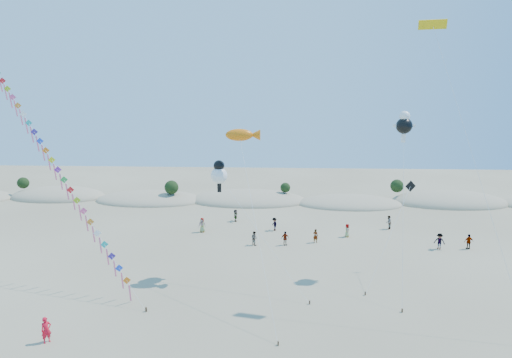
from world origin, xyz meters
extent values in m
ellipsoid|color=gray|center=(-32.00, 46.00, 0.00)|extent=(16.00, 8.80, 3.60)
ellipsoid|color=#1B3B15|center=(-32.00, 46.00, 0.99)|extent=(12.80, 5.76, 0.64)
ellipsoid|color=gray|center=(-16.00, 44.60, 0.00)|extent=(17.60, 9.68, 3.00)
ellipsoid|color=#1B3B15|center=(-16.00, 44.60, 0.83)|extent=(14.08, 6.34, 0.70)
ellipsoid|color=gray|center=(0.00, 45.30, 0.00)|extent=(19.00, 10.45, 3.40)
ellipsoid|color=#1B3B15|center=(0.00, 45.30, 0.94)|extent=(15.20, 6.84, 0.76)
ellipsoid|color=gray|center=(16.00, 43.90, 0.00)|extent=(16.40, 9.02, 2.80)
ellipsoid|color=#1B3B15|center=(16.00, 43.90, 0.77)|extent=(13.12, 5.90, 0.66)
ellipsoid|color=gray|center=(32.00, 45.70, 0.00)|extent=(18.00, 9.90, 3.80)
ellipsoid|color=#1B3B15|center=(32.00, 45.70, 1.04)|extent=(14.40, 6.48, 0.72)
sphere|color=black|center=(-38.00, 46.20, 2.36)|extent=(1.90, 1.90, 1.90)
sphere|color=black|center=(-12.00, 43.40, 2.48)|extent=(2.20, 2.20, 2.20)
sphere|color=black|center=(6.00, 45.40, 2.24)|extent=(1.60, 1.60, 1.60)
sphere|color=black|center=(24.00, 46.80, 2.44)|extent=(2.10, 2.10, 2.10)
cube|color=#3F2D1E|center=(-5.07, 8.10, 0.17)|extent=(0.12, 0.12, 0.35)
cylinder|color=silver|center=(-15.29, 15.04, 10.58)|extent=(20.45, 13.91, 21.18)
cube|color=orange|center=(-6.96, 9.38, 1.95)|extent=(1.20, 0.47, 1.27)
cube|color=pink|center=(-6.78, 9.43, 0.85)|extent=(0.19, 0.45, 1.55)
cube|color=blue|center=(-7.73, 9.91, 2.75)|extent=(1.20, 0.47, 1.27)
cube|color=pink|center=(-7.55, 9.96, 1.65)|extent=(0.19, 0.45, 1.55)
cube|color=#3C238F|center=(-8.50, 10.43, 3.55)|extent=(1.20, 0.47, 1.27)
cube|color=pink|center=(-8.32, 10.48, 2.45)|extent=(0.19, 0.45, 1.55)
cube|color=#17B2A9|center=(-9.28, 10.96, 4.35)|extent=(1.20, 0.47, 1.27)
cube|color=pink|center=(-9.10, 11.01, 3.25)|extent=(0.19, 0.45, 1.55)
cube|color=white|center=(-10.05, 11.48, 5.15)|extent=(1.20, 0.47, 1.27)
cube|color=pink|center=(-9.87, 11.53, 4.05)|extent=(0.19, 0.45, 1.55)
cube|color=orange|center=(-10.82, 12.01, 5.95)|extent=(1.20, 0.47, 1.27)
cube|color=pink|center=(-10.64, 12.06, 4.85)|extent=(0.19, 0.45, 1.55)
cube|color=#FF508D|center=(-11.59, 12.53, 6.75)|extent=(1.20, 0.47, 1.27)
cube|color=pink|center=(-11.41, 12.58, 5.65)|extent=(0.19, 0.45, 1.55)
cube|color=#9ECA17|center=(-12.37, 13.06, 7.55)|extent=(1.20, 0.47, 1.27)
cube|color=pink|center=(-12.19, 13.11, 6.45)|extent=(0.19, 0.45, 1.55)
cube|color=red|center=(-13.14, 13.58, 8.35)|extent=(1.20, 0.47, 1.27)
cube|color=pink|center=(-12.96, 13.63, 7.25)|extent=(0.19, 0.45, 1.55)
cube|color=green|center=(-13.91, 14.11, 9.15)|extent=(1.20, 0.47, 1.27)
cube|color=pink|center=(-13.73, 14.16, 8.05)|extent=(0.19, 0.45, 1.55)
cube|color=purple|center=(-14.68, 14.63, 9.95)|extent=(1.20, 0.47, 1.27)
cube|color=pink|center=(-14.50, 14.68, 8.85)|extent=(0.19, 0.45, 1.55)
cube|color=yellow|center=(-15.45, 15.16, 10.76)|extent=(1.20, 0.47, 1.27)
cube|color=pink|center=(-15.27, 15.21, 9.66)|extent=(0.19, 0.45, 1.55)
cube|color=orange|center=(-16.23, 15.68, 11.56)|extent=(1.20, 0.47, 1.27)
cube|color=pink|center=(-16.05, 15.73, 10.46)|extent=(0.19, 0.45, 1.55)
cube|color=blue|center=(-17.00, 16.21, 12.36)|extent=(1.20, 0.47, 1.27)
cube|color=pink|center=(-16.82, 16.26, 11.26)|extent=(0.19, 0.45, 1.55)
cube|color=#3C238F|center=(-17.77, 16.73, 13.16)|extent=(1.20, 0.47, 1.27)
cube|color=pink|center=(-17.59, 16.78, 12.06)|extent=(0.19, 0.45, 1.55)
cube|color=#17B2A9|center=(-18.54, 17.26, 13.96)|extent=(1.20, 0.47, 1.27)
cube|color=pink|center=(-18.36, 17.31, 12.86)|extent=(0.19, 0.45, 1.55)
cube|color=white|center=(-19.32, 17.78, 14.76)|extent=(1.20, 0.47, 1.27)
cube|color=pink|center=(-19.14, 17.83, 13.66)|extent=(0.19, 0.45, 1.55)
cube|color=orange|center=(-20.09, 18.31, 15.56)|extent=(1.20, 0.47, 1.27)
cube|color=pink|center=(-19.91, 18.36, 14.46)|extent=(0.19, 0.45, 1.55)
cube|color=#FF508D|center=(-20.86, 18.83, 16.36)|extent=(1.20, 0.47, 1.27)
cube|color=pink|center=(-20.68, 18.88, 15.26)|extent=(0.19, 0.45, 1.55)
cube|color=#9ECA17|center=(-21.63, 19.36, 17.16)|extent=(1.20, 0.47, 1.27)
cube|color=pink|center=(-21.45, 19.41, 16.06)|extent=(0.19, 0.45, 1.55)
cube|color=red|center=(-22.41, 19.88, 17.96)|extent=(1.20, 0.47, 1.27)
cube|color=pink|center=(-22.23, 19.93, 16.86)|extent=(0.19, 0.45, 1.55)
cube|color=pink|center=(-23.00, 20.46, 17.66)|extent=(0.19, 0.45, 1.55)
cube|color=#3F2D1E|center=(5.13, 4.05, 0.15)|extent=(0.10, 0.10, 0.30)
cylinder|color=silver|center=(3.30, 10.04, 6.51)|extent=(3.69, 12.00, 13.04)
ellipsoid|color=orange|center=(1.47, 16.03, 13.02)|extent=(2.47, 1.09, 1.09)
cone|color=orange|center=(2.85, 16.03, 13.02)|extent=(0.99, 0.99, 0.99)
cube|color=#3F2D1E|center=(7.61, 10.07, 0.15)|extent=(0.10, 0.10, 0.30)
cylinder|color=silver|center=(3.60, 13.10, 4.66)|extent=(8.04, 6.10, 9.33)
sphere|color=white|center=(-0.41, 16.14, 9.31)|extent=(1.50, 1.50, 1.50)
sphere|color=black|center=(-0.41, 16.14, 10.21)|extent=(1.00, 1.00, 1.00)
cube|color=black|center=(-0.41, 16.14, 8.17)|extent=(0.35, 0.18, 0.80)
cube|color=#3F2D1E|center=(14.63, 9.11, 0.15)|extent=(0.10, 0.10, 0.30)
cylinder|color=silver|center=(15.48, 13.44, 6.89)|extent=(1.74, 8.67, 13.79)
sphere|color=black|center=(16.34, 17.76, 13.77)|extent=(1.45, 1.45, 1.45)
sphere|color=white|center=(16.34, 17.76, 14.64)|extent=(0.95, 0.95, 0.95)
cube|color=white|center=(16.34, 17.76, 12.65)|extent=(0.35, 0.18, 0.80)
cube|color=white|center=(15.64, 17.76, 13.77)|extent=(0.60, 0.15, 0.25)
cube|color=white|center=(17.04, 17.76, 13.77)|extent=(0.60, 0.15, 0.25)
cylinder|color=silver|center=(19.31, 9.11, 10.92)|extent=(5.01, 8.82, 21.85)
cube|color=#DFB00B|center=(16.82, 13.50, 21.84)|extent=(2.13, 0.87, 0.75)
cube|color=black|center=(16.82, 13.52, 21.84)|extent=(2.05, 0.53, 0.19)
cube|color=#3F2D1E|center=(12.36, 11.94, 0.15)|extent=(0.10, 0.10, 0.30)
cylinder|color=silver|center=(14.97, 15.35, 4.00)|extent=(5.24, 6.85, 8.02)
cube|color=black|center=(17.58, 18.76, 8.00)|extent=(1.08, 0.32, 1.11)
imported|color=red|center=(-10.43, 3.55, 0.90)|extent=(0.76, 0.77, 1.80)
imported|color=slate|center=(2.31, 23.98, 0.79)|extent=(0.97, 0.97, 1.59)
imported|color=slate|center=(5.77, 24.10, 0.80)|extent=(1.02, 0.69, 1.61)
imported|color=slate|center=(4.49, 29.57, 0.82)|extent=(1.00, 1.22, 1.64)
imported|color=slate|center=(13.20, 27.50, 0.79)|extent=(0.59, 0.83, 1.58)
imported|color=slate|center=(9.26, 25.22, 0.80)|extent=(0.69, 0.59, 1.60)
imported|color=slate|center=(18.88, 30.96, 0.87)|extent=(0.96, 1.05, 1.73)
imported|color=slate|center=(-4.40, 28.41, 0.90)|extent=(0.90, 0.60, 1.79)
imported|color=slate|center=(25.84, 24.00, 0.84)|extent=(1.01, 0.49, 1.67)
imported|color=slate|center=(22.61, 23.76, 0.89)|extent=(1.33, 1.13, 1.78)
imported|color=slate|center=(-0.77, 33.36, 0.81)|extent=(0.59, 1.53, 1.62)
camera|label=1|loc=(5.14, -21.92, 16.07)|focal=30.00mm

